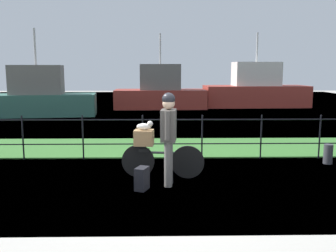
# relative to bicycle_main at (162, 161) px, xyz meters

# --- Properties ---
(ground_plane) EXTENTS (60.00, 60.00, 0.00)m
(ground_plane) POSITION_rel_bicycle_main_xyz_m (0.25, -0.76, -0.34)
(ground_plane) COLOR #B2ADA3
(grass_strip) EXTENTS (27.00, 2.40, 0.03)m
(grass_strip) POSITION_rel_bicycle_main_xyz_m (0.25, 2.76, -0.32)
(grass_strip) COLOR #38702D
(grass_strip) RESTS_ON ground
(harbor_water) EXTENTS (30.00, 30.00, 0.00)m
(harbor_water) POSITION_rel_bicycle_main_xyz_m (0.25, 12.44, -0.34)
(harbor_water) COLOR #60849E
(harbor_water) RESTS_ON ground
(iron_fence) EXTENTS (18.04, 0.04, 1.04)m
(iron_fence) POSITION_rel_bicycle_main_xyz_m (0.25, 1.50, 0.26)
(iron_fence) COLOR black
(iron_fence) RESTS_ON ground
(bicycle_main) EXTENTS (1.60, 0.24, 0.64)m
(bicycle_main) POSITION_rel_bicycle_main_xyz_m (0.00, 0.00, 0.00)
(bicycle_main) COLOR black
(bicycle_main) RESTS_ON ground
(wooden_crate) EXTENTS (0.39, 0.33, 0.30)m
(wooden_crate) POSITION_rel_bicycle_main_xyz_m (-0.34, 0.03, 0.45)
(wooden_crate) COLOR #A87F51
(wooden_crate) RESTS_ON bicycle_main
(terrier_dog) EXTENTS (0.32, 0.17, 0.18)m
(terrier_dog) POSITION_rel_bicycle_main_xyz_m (-0.32, 0.03, 0.67)
(terrier_dog) COLOR silver
(terrier_dog) RESTS_ON wooden_crate
(cyclist_person) EXTENTS (0.30, 0.54, 1.68)m
(cyclist_person) POSITION_rel_bicycle_main_xyz_m (0.12, -0.46, 0.66)
(cyclist_person) COLOR slate
(cyclist_person) RESTS_ON ground
(backpack_on_paving) EXTENTS (0.27, 0.33, 0.40)m
(backpack_on_paving) POSITION_rel_bicycle_main_xyz_m (-0.35, -0.73, -0.14)
(backpack_on_paving) COLOR black
(backpack_on_paving) RESTS_ON ground
(mooring_bollard) EXTENTS (0.20, 0.20, 0.44)m
(mooring_bollard) POSITION_rel_bicycle_main_xyz_m (3.70, 1.00, -0.12)
(mooring_bollard) COLOR #38383D
(mooring_bollard) RESTS_ON ground
(moored_boat_near) EXTENTS (5.76, 2.27, 4.08)m
(moored_boat_near) POSITION_rel_bicycle_main_xyz_m (5.29, 13.66, 0.57)
(moored_boat_near) COLOR #9E3328
(moored_boat_near) RESTS_ON ground
(moored_boat_mid) EXTENTS (4.88, 2.10, 3.95)m
(moored_boat_mid) POSITION_rel_bicycle_main_xyz_m (-0.05, 12.91, 0.51)
(moored_boat_mid) COLOR #9E3328
(moored_boat_mid) RESTS_ON ground
(moored_boat_far) EXTENTS (5.27, 2.28, 3.87)m
(moored_boat_far) POSITION_rel_bicycle_main_xyz_m (-5.56, 9.72, 0.48)
(moored_boat_far) COLOR #336656
(moored_boat_far) RESTS_ON ground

